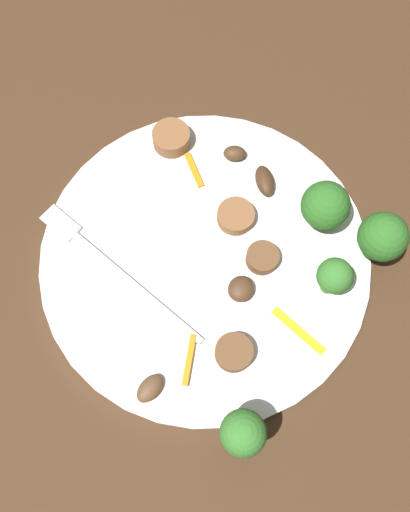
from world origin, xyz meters
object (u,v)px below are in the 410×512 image
sausage_slice_1 (171,138)px  mushroom_1 (150,388)px  sausage_slice_3 (234,215)px  mushroom_0 (235,153)px  broccoli_floret_1 (243,433)px  pepper_strip_2 (189,360)px  pepper_strip_3 (194,170)px  mushroom_2 (268,183)px  pepper_strip_0 (298,331)px  fork (109,264)px  broccoli_floret_0 (325,206)px  sausage_slice_2 (262,258)px  broccoli_floret_2 (382,237)px  plate (205,259)px  sausage_slice_0 (234,352)px  mushroom_3 (241,289)px  broccoli_floret_3 (334,277)px

sausage_slice_1 → mushroom_1: sausage_slice_1 is taller
mushroom_1 → sausage_slice_3: bearing=-77.2°
mushroom_0 → broccoli_floret_1: bearing=127.6°
pepper_strip_2 → pepper_strip_3: 0.17m
mushroom_2 → pepper_strip_0: mushroom_2 is taller
sausage_slice_1 → sausage_slice_3: 0.09m
fork → sausage_slice_3: sausage_slice_3 is taller
broccoli_floret_0 → pepper_strip_3: broccoli_floret_0 is taller
sausage_slice_2 → pepper_strip_2: bearing=91.9°
sausage_slice_1 → broccoli_floret_1: bearing=140.2°
fork → sausage_slice_3: size_ratio=5.51×
broccoli_floret_2 → sausage_slice_1: broccoli_floret_2 is taller
plate → pepper_strip_0: size_ratio=5.39×
sausage_slice_2 → pepper_strip_3: 0.10m
mushroom_0 → pepper_strip_3: size_ratio=0.57×
fork → broccoli_floret_1: broccoli_floret_1 is taller
broccoli_floret_1 → mushroom_2: bearing=-60.1°
sausage_slice_0 → mushroom_2: 0.16m
sausage_slice_1 → mushroom_0: 0.06m
plate → broccoli_floret_0: size_ratio=5.44×
mushroom_2 → mushroom_1: bearing=98.7°
sausage_slice_0 → mushroom_3: 0.05m
mushroom_2 → pepper_strip_3: 0.07m
sausage_slice_0 → mushroom_2: same height
fork → broccoli_floret_0: (-0.12, -0.14, 0.03)m
pepper_strip_0 → pepper_strip_2: 0.09m
mushroom_0 → broccoli_floret_2: bearing=178.0°
broccoli_floret_1 → broccoli_floret_2: 0.19m
mushroom_0 → pepper_strip_0: 0.17m
fork → sausage_slice_3: (-0.06, -0.10, 0.00)m
broccoli_floret_2 → mushroom_1: bearing=69.4°
broccoli_floret_0 → broccoli_floret_1: broccoli_floret_1 is taller
broccoli_floret_1 → sausage_slice_1: bearing=-39.8°
pepper_strip_2 → mushroom_2: bearing=-76.1°
mushroom_0 → mushroom_3: size_ratio=0.88×
sausage_slice_2 → mushroom_0: same height
sausage_slice_0 → sausage_slice_2: bearing=-70.1°
plate → pepper_strip_2: bearing=119.5°
broccoli_floret_1 → mushroom_0: 0.25m
sausage_slice_0 → fork: bearing=1.5°
broccoli_floret_1 → broccoli_floret_0: bearing=-74.4°
broccoli_floret_3 → sausage_slice_2: (0.06, 0.01, -0.02)m
pepper_strip_0 → fork: bearing=17.5°
mushroom_2 → sausage_slice_0: bearing=115.3°
mushroom_0 → sausage_slice_2: bearing=139.7°
fork → mushroom_3: bearing=-151.5°
fork → broccoli_floret_3: broccoli_floret_3 is taller
sausage_slice_2 → plate: bearing=33.1°
broccoli_floret_1 → pepper_strip_2: bearing=-17.6°
broccoli_floret_3 → pepper_strip_2: broccoli_floret_3 is taller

